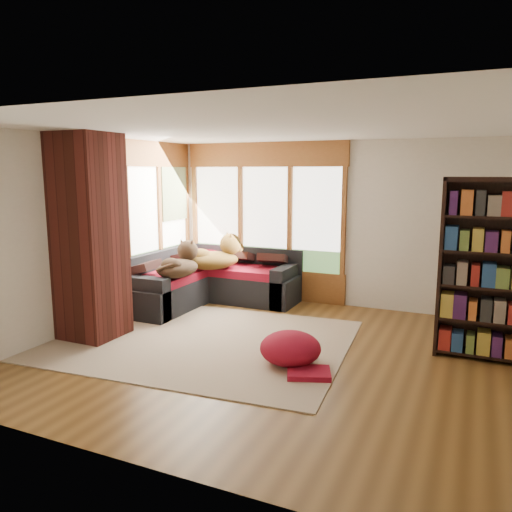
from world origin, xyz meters
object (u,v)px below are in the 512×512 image
Objects in this scene: brick_chimney at (90,238)px; dog_tan at (217,256)px; pouf at (290,347)px; sectional_sofa at (203,285)px; dog_brindle at (180,264)px; area_rug at (197,339)px; bookshelf at (480,270)px.

brick_chimney reaches higher than dog_tan.
brick_chimney is 2.89m from pouf.
dog_brindle is (0.00, -0.68, 0.46)m from sectional_sofa.
dog_tan reaches higher than dog_brindle.
brick_chimney is at bearing -162.21° from area_rug.
brick_chimney is 3.80× the size of pouf.
pouf is 2.85m from dog_tan.
pouf is at bearing -44.25° from sectional_sofa.
dog_tan is at bearing 110.15° from area_rug.
bookshelf reaches higher than pouf.
brick_chimney reaches higher than area_rug.
sectional_sofa is 3.22× the size of pouf.
bookshelf is at bearing -15.33° from sectional_sofa.
brick_chimney is 0.69× the size of area_rug.
dog_brindle is at bearing 71.77° from brick_chimney.
dog_brindle is at bearing 177.58° from bookshelf.
dog_tan is (0.23, 0.05, 0.49)m from sectional_sofa.
area_rug is at bearing -139.06° from dog_brindle.
sectional_sofa is at bearing 146.95° from dog_tan.
area_rug is at bearing -166.46° from bookshelf.
dog_tan reaches higher than sectional_sofa.
brick_chimney is at bearing -152.15° from dog_tan.
sectional_sofa is at bearing 117.30° from area_rug.
bookshelf reaches higher than dog_tan.
brick_chimney reaches higher than dog_brindle.
bookshelf reaches higher than sectional_sofa.
bookshelf is at bearing -92.74° from dog_brindle.
brick_chimney is at bearing -105.88° from sectional_sofa.
brick_chimney is 4.70m from bookshelf.
dog_tan is at bearing 135.59° from pouf.
bookshelf is at bearing 14.77° from brick_chimney.
sectional_sofa is at bearing 0.10° from dog_brindle.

